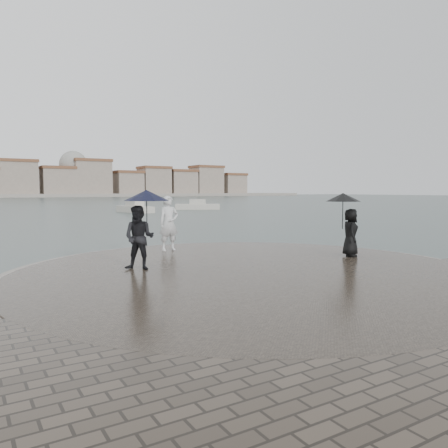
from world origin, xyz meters
TOP-DOWN VIEW (x-y plane):
  - ground at (0.00, 0.00)m, footprint 400.00×400.00m
  - kerb_ring at (0.00, 3.50)m, footprint 12.50×12.50m
  - quay_tip at (0.00, 3.50)m, footprint 11.90×11.90m
  - statue at (-0.31, 7.88)m, footprint 0.69×0.47m
  - visitor_left at (-2.34, 5.01)m, footprint 1.34×1.18m
  - visitor_right at (3.86, 3.85)m, footprint 1.18×1.05m
  - boats at (5.14, 37.30)m, footprint 36.71×18.50m

SIDE VIEW (x-z plane):
  - ground at x=0.00m, z-range 0.00..0.00m
  - kerb_ring at x=0.00m, z-range 0.00..0.32m
  - quay_tip at x=0.00m, z-range 0.00..0.36m
  - boats at x=5.14m, z-range -0.37..1.13m
  - statue at x=-0.31m, z-range 0.36..2.21m
  - visitor_right at x=3.86m, z-range 0.52..2.47m
  - visitor_left at x=-2.34m, z-range 0.50..2.54m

